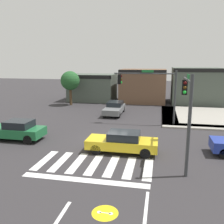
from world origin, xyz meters
name	(u,v)px	position (x,y,z in m)	size (l,w,h in m)	color
ground_plane	(110,140)	(0.00, 0.00, 0.00)	(120.00, 120.00, 0.00)	#302D30
crosswalk_near	(94,164)	(0.00, -4.50, 0.00)	(6.87, 3.00, 0.01)	silver
bike_detector_marking	(105,213)	(1.68, -8.96, 0.00)	(1.10, 1.10, 0.01)	yellow
curb_corner_northeast	(204,117)	(8.49, 9.42, 0.07)	(10.00, 10.60, 0.15)	#9E998E
storefront_row	(150,86)	(2.10, 18.89, 2.38)	(22.17, 6.39, 5.09)	#4C564C
traffic_signal_northeast	(149,86)	(2.64, 5.65, 3.71)	(5.90, 0.32, 5.22)	#383A3D
traffic_signal_southeast	(187,103)	(5.20, -3.41, 3.70)	(0.32, 4.24, 5.41)	#383A3D
car_green	(17,130)	(-7.11, -1.20, 0.78)	(4.22, 1.86, 1.54)	#1E6638
car_gray	(114,108)	(-1.41, 9.36, 0.73)	(1.87, 4.79, 1.41)	slate
car_yellow	(122,142)	(1.34, -2.24, 0.73)	(4.73, 1.76, 1.43)	gold
roadside_tree	(70,81)	(-8.50, 14.00, 3.36)	(2.60, 2.60, 4.70)	#4C3823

